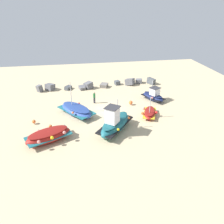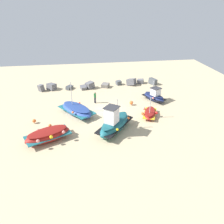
# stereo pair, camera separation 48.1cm
# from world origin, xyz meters

# --- Properties ---
(ground_plane) EXTENTS (47.95, 47.95, 0.00)m
(ground_plane) POSITION_xyz_m (0.00, 0.00, 0.00)
(ground_plane) COLOR #C6B289
(fishing_boat_0) EXTENTS (4.80, 5.40, 4.02)m
(fishing_boat_0) POSITION_xyz_m (-3.75, -0.55, 0.59)
(fishing_boat_0) COLOR #2D4C9E
(fishing_boat_0) RESTS_ON ground_plane
(fishing_boat_1) EXTENTS (2.50, 3.56, 2.73)m
(fishing_boat_1) POSITION_xyz_m (5.06, -2.38, 0.39)
(fishing_boat_1) COLOR maroon
(fishing_boat_1) RESTS_ON ground_plane
(fishing_boat_2) EXTENTS (4.82, 5.39, 3.64)m
(fishing_boat_2) POSITION_xyz_m (0.25, -5.24, 0.96)
(fishing_boat_2) COLOR #1E6670
(fishing_boat_2) RESTS_ON ground_plane
(fishing_boat_3) EXTENTS (4.95, 3.66, 1.30)m
(fishing_boat_3) POSITION_xyz_m (-6.64, -6.02, 0.63)
(fishing_boat_3) COLOR maroon
(fishing_boat_3) RESTS_ON ground_plane
(fishing_boat_4) EXTENTS (2.99, 3.83, 2.82)m
(fishing_boat_4) POSITION_xyz_m (7.06, 2.13, 0.65)
(fishing_boat_4) COLOR navy
(fishing_boat_4) RESTS_ON ground_plane
(person_walking) EXTENTS (0.32, 0.32, 1.64)m
(person_walking) POSITION_xyz_m (-1.22, 2.47, 0.95)
(person_walking) COLOR #2D2D38
(person_walking) RESTS_ON ground_plane
(breakwater_rocks) EXTENTS (19.34, 2.82, 1.40)m
(breakwater_rocks) POSITION_xyz_m (0.48, 8.70, 0.43)
(breakwater_rocks) COLOR slate
(breakwater_rocks) RESTS_ON ground_plane
(mooring_buoy_0) EXTENTS (0.50, 0.50, 0.62)m
(mooring_buoy_0) POSITION_xyz_m (3.55, 1.05, 0.37)
(mooring_buoy_0) COLOR #3F3F42
(mooring_buoy_0) RESTS_ON ground_plane
(mooring_buoy_1) EXTENTS (0.42, 0.42, 0.54)m
(mooring_buoy_1) POSITION_xyz_m (-8.61, -2.18, 0.32)
(mooring_buoy_1) COLOR #3F3F42
(mooring_buoy_1) RESTS_ON ground_plane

